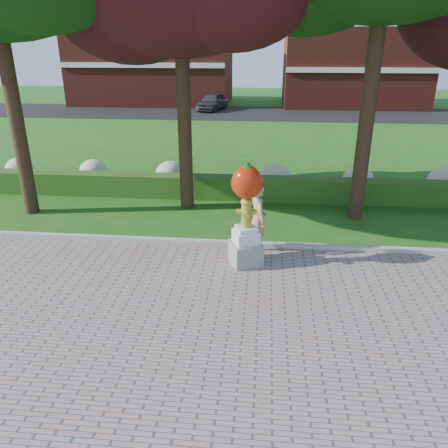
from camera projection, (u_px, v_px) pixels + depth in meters
ground at (232, 307)px, 9.18m from camera, size 100.00×100.00×0.00m
curb at (240, 244)px, 11.91m from camera, size 40.00×0.18×0.15m
lawn_hedge at (248, 188)px, 15.47m from camera, size 24.00×0.70×0.80m
hydrangea_row at (264, 177)px, 16.28m from camera, size 20.10×1.10×0.99m
street at (260, 113)px, 34.93m from camera, size 50.00×8.00×0.02m
building_left at (153, 63)px, 40.01m from camera, size 14.00×8.00×7.00m
building_right at (353, 68)px, 38.52m from camera, size 12.00×8.00×6.40m
hydrant_sculpture at (247, 212)px, 10.43m from camera, size 0.92×0.92×2.59m
woman at (258, 219)px, 11.16m from camera, size 0.66×0.80×1.89m
parked_car at (213, 102)px, 36.21m from camera, size 2.65×4.33×1.38m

